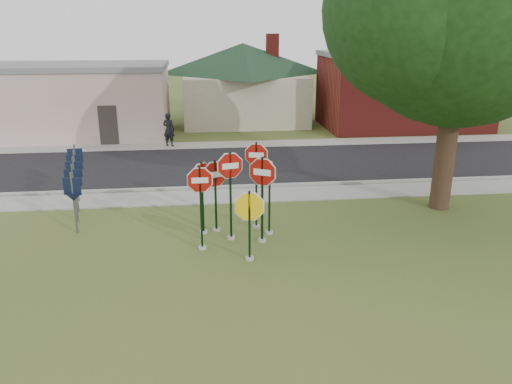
{
  "coord_description": "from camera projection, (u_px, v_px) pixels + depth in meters",
  "views": [
    {
      "loc": [
        -0.99,
        -12.66,
        6.22
      ],
      "look_at": [
        0.65,
        2.0,
        1.33
      ],
      "focal_mm": 35.0,
      "sensor_mm": 36.0,
      "label": 1
    }
  ],
  "objects": [
    {
      "name": "stop_sign_far_right",
      "position": [
        270.0,
        187.0,
        15.29
      ],
      "size": [
        0.24,
        1.0,
        2.54
      ],
      "color": "#A29E96",
      "rests_on": "ground"
    },
    {
      "name": "stop_sign_center",
      "position": [
        230.0,
        182.0,
        14.82
      ],
      "size": [
        1.06,
        0.28,
        2.88
      ],
      "color": "#A29E96",
      "rests_on": "ground"
    },
    {
      "name": "stop_sign_left",
      "position": [
        201.0,
        197.0,
        14.19
      ],
      "size": [
        1.02,
        0.24,
        2.63
      ],
      "color": "#A29E96",
      "rests_on": "ground"
    },
    {
      "name": "stop_sign_right",
      "position": [
        262.0,
        186.0,
        14.65
      ],
      "size": [
        1.03,
        0.56,
        2.78
      ],
      "color": "#A29E96",
      "rests_on": "ground"
    },
    {
      "name": "oak_tree",
      "position": [
        464.0,
        0.0,
        15.89
      ],
      "size": [
        11.71,
        11.11,
        11.09
      ],
      "color": "black",
      "rests_on": "ground"
    },
    {
      "name": "stop_sign_back_left",
      "position": [
        215.0,
        186.0,
        15.5
      ],
      "size": [
        1.08,
        0.41,
        2.47
      ],
      "color": "#A29E96",
      "rests_on": "ground"
    },
    {
      "name": "building_house",
      "position": [
        243.0,
        67.0,
        33.82
      ],
      "size": [
        11.6,
        11.6,
        6.2
      ],
      "color": "#BCB296",
      "rests_on": "ground"
    },
    {
      "name": "route_sign_row",
      "position": [
        75.0,
        178.0,
        17.29
      ],
      "size": [
        1.43,
        4.63,
        2.0
      ],
      "color": "#59595E",
      "rests_on": "ground"
    },
    {
      "name": "stop_sign_far_left",
      "position": [
        202.0,
        187.0,
        15.34
      ],
      "size": [
        0.84,
        0.82,
        2.47
      ],
      "color": "#A29E96",
      "rests_on": "ground"
    },
    {
      "name": "stop_sign_back_right",
      "position": [
        256.0,
        173.0,
        15.69
      ],
      "size": [
        0.98,
        0.24,
        2.94
      ],
      "color": "#A29E96",
      "rests_on": "ground"
    },
    {
      "name": "bg_tree_right",
      "position": [
        492.0,
        35.0,
        39.1
      ],
      "size": [
        5.6,
        5.6,
        8.4
      ],
      "color": "black",
      "rests_on": "ground"
    },
    {
      "name": "building_stucco",
      "position": [
        63.0,
        100.0,
        29.35
      ],
      "size": [
        12.2,
        6.2,
        4.2
      ],
      "color": "beige",
      "rests_on": "ground"
    },
    {
      "name": "road",
      "position": [
        223.0,
        166.0,
        23.43
      ],
      "size": [
        60.0,
        7.0,
        0.04
      ],
      "primitive_type": "cube",
      "color": "black",
      "rests_on": "ground"
    },
    {
      "name": "curb",
      "position": [
        228.0,
        187.0,
        20.11
      ],
      "size": [
        60.0,
        0.2,
        0.14
      ],
      "primitive_type": "cube",
      "color": "gray",
      "rests_on": "ground"
    },
    {
      "name": "pedestrian",
      "position": [
        169.0,
        130.0,
        26.86
      ],
      "size": [
        0.78,
        0.66,
        1.81
      ],
      "primitive_type": "imported",
      "rotation": [
        0.0,
        0.0,
        2.73
      ],
      "color": "black",
      "rests_on": "sidewalk_far"
    },
    {
      "name": "ground",
      "position": [
        241.0,
        260.0,
        14.0
      ],
      "size": [
        120.0,
        120.0,
        0.0
      ],
      "primitive_type": "plane",
      "color": "#3E541F",
      "rests_on": "ground"
    },
    {
      "name": "sidewalk_far",
      "position": [
        219.0,
        145.0,
        27.48
      ],
      "size": [
        60.0,
        1.6,
        0.06
      ],
      "primitive_type": "cube",
      "color": "gray",
      "rests_on": "ground"
    },
    {
      "name": "building_brick",
      "position": [
        403.0,
        89.0,
        31.96
      ],
      "size": [
        10.2,
        6.2,
        4.75
      ],
      "color": "maroon",
      "rests_on": "ground"
    },
    {
      "name": "stop_sign_yellow",
      "position": [
        249.0,
        217.0,
        13.62
      ],
      "size": [
        1.14,
        0.24,
        2.15
      ],
      "color": "#A29E96",
      "rests_on": "ground"
    },
    {
      "name": "sidewalk_near",
      "position": [
        229.0,
        196.0,
        19.18
      ],
      "size": [
        60.0,
        1.6,
        0.06
      ],
      "primitive_type": "cube",
      "color": "gray",
      "rests_on": "ground"
    }
  ]
}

